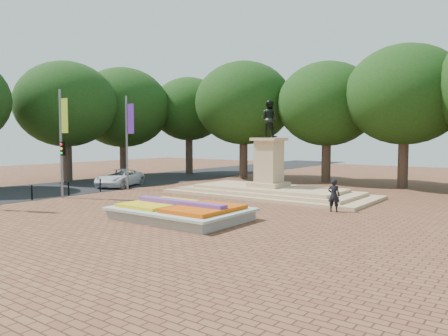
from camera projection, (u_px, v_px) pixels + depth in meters
name	position (u px, v px, depth m)	size (l,w,h in m)	color
ground	(192.00, 211.00, 23.12)	(90.00, 90.00, 0.00)	brown
asphalt_street	(93.00, 185.00, 36.01)	(9.00, 90.00, 0.02)	black
flower_bed	(181.00, 211.00, 20.88)	(6.30, 4.30, 0.91)	gray
monument	(269.00, 182.00, 29.49)	(14.00, 6.00, 6.40)	tan
tree_row_back	(356.00, 104.00, 35.73)	(44.80, 8.80, 10.43)	#3C2B20
tree_row_street	(56.00, 109.00, 37.96)	(8.40, 25.40, 9.98)	#3C2B20
banner_poles	(58.00, 138.00, 27.76)	(0.88, 11.17, 7.00)	slate
bollard_row	(51.00, 190.00, 28.21)	(0.12, 13.12, 0.98)	black
van	(119.00, 178.00, 34.84)	(2.28, 4.94, 1.37)	silver
pedestrian	(334.00, 195.00, 22.95)	(0.63, 0.42, 1.74)	black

